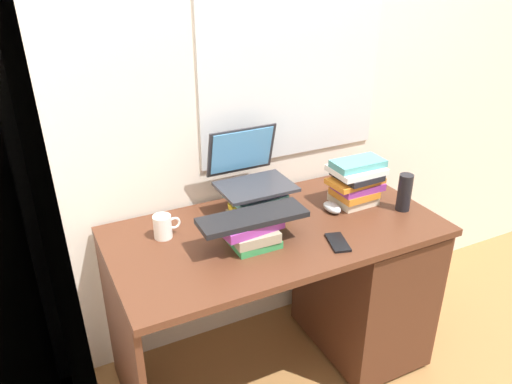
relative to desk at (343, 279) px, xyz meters
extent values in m
plane|color=olive|center=(-0.34, 0.03, -0.41)|extent=(6.00, 6.00, 0.00)
cube|color=silver|center=(-0.34, 0.42, 0.89)|extent=(6.00, 0.05, 2.60)
cube|color=silver|center=(-0.07, 0.39, 0.89)|extent=(0.90, 0.01, 0.80)
cube|color=beige|center=(-1.24, 0.03, 0.89)|extent=(0.05, 6.00, 2.60)
cube|color=#4C2819|center=(-0.34, 0.03, 0.33)|extent=(1.36, 0.69, 0.03)
cube|color=#4C2819|center=(-1.01, 0.03, -0.05)|extent=(0.02, 0.64, 0.73)
cube|color=#4C2819|center=(0.32, 0.03, -0.05)|extent=(0.02, 0.64, 0.73)
cube|color=#442416|center=(0.11, -0.01, -0.05)|extent=(0.41, 0.59, 0.69)
cube|color=gray|center=(-0.37, 0.16, 0.35)|extent=(0.22, 0.17, 0.02)
cube|color=yellow|center=(-0.36, 0.16, 0.38)|extent=(0.24, 0.16, 0.03)
cube|color=#2672B2|center=(-0.37, 0.17, 0.41)|extent=(0.18, 0.20, 0.03)
cube|color=teal|center=(-0.37, 0.17, 0.43)|extent=(0.24, 0.20, 0.02)
cube|color=#8C338C|center=(-0.37, 0.17, 0.46)|extent=(0.23, 0.15, 0.03)
cube|color=#338C4C|center=(-0.48, -0.03, 0.36)|extent=(0.18, 0.17, 0.03)
cube|color=gray|center=(-0.49, -0.05, 0.39)|extent=(0.18, 0.15, 0.04)
cube|color=#8C338C|center=(-0.49, -0.04, 0.43)|extent=(0.25, 0.14, 0.04)
cube|color=beige|center=(0.08, 0.08, 0.36)|extent=(0.18, 0.16, 0.04)
cube|color=orange|center=(0.07, 0.07, 0.40)|extent=(0.18, 0.16, 0.03)
cube|color=#8C338C|center=(0.08, 0.06, 0.43)|extent=(0.21, 0.14, 0.03)
cube|color=orange|center=(0.07, 0.07, 0.46)|extent=(0.25, 0.15, 0.02)
cube|color=black|center=(0.08, 0.07, 0.48)|extent=(0.18, 0.18, 0.03)
cube|color=white|center=(0.08, 0.07, 0.51)|extent=(0.22, 0.17, 0.03)
cube|color=teal|center=(0.08, 0.07, 0.53)|extent=(0.23, 0.12, 0.03)
cube|color=#2D2D33|center=(-0.37, 0.17, 0.48)|extent=(0.31, 0.22, 0.01)
cube|color=#2D2D33|center=(-0.37, 0.31, 0.59)|extent=(0.31, 0.06, 0.22)
cube|color=#59A5E5|center=(-0.37, 0.30, 0.59)|extent=(0.28, 0.05, 0.19)
cube|color=black|center=(-0.48, -0.04, 0.46)|extent=(0.42, 0.15, 0.02)
ellipsoid|color=#A5A8AD|center=(-0.06, 0.05, 0.36)|extent=(0.06, 0.10, 0.04)
cylinder|color=white|center=(-0.78, 0.17, 0.39)|extent=(0.07, 0.07, 0.10)
torus|color=white|center=(-0.73, 0.17, 0.40)|extent=(0.05, 0.01, 0.05)
cylinder|color=black|center=(0.23, -0.07, 0.43)|extent=(0.06, 0.06, 0.17)
cube|color=black|center=(-0.19, -0.18, 0.35)|extent=(0.10, 0.15, 0.01)
camera|label=1|loc=(-1.22, -1.54, 1.39)|focal=35.53mm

